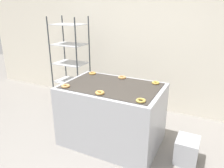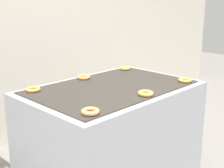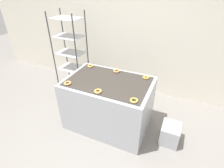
{
  "view_description": "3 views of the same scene",
  "coord_description": "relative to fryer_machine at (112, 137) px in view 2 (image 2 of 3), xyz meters",
  "views": [
    {
      "loc": [
        1.27,
        -1.86,
        1.96
      ],
      "look_at": [
        0.0,
        0.72,
        0.92
      ],
      "focal_mm": 35.0,
      "sensor_mm": 36.0,
      "label": 1
    },
    {
      "loc": [
        -1.75,
        -0.99,
        1.6
      ],
      "look_at": [
        0.0,
        0.72,
        0.92
      ],
      "focal_mm": 50.0,
      "sensor_mm": 36.0,
      "label": 2
    },
    {
      "loc": [
        1.04,
        -1.46,
        2.34
      ],
      "look_at": [
        0.0,
        0.87,
        0.76
      ],
      "focal_mm": 28.0,
      "sensor_mm": 36.0,
      "label": 3
    }
  ],
  "objects": [
    {
      "name": "wall_back",
      "position": [
        -0.0,
        1.4,
        0.95
      ],
      "size": [
        8.0,
        0.05,
        2.8
      ],
      "color": "silver",
      "rests_on": "ground_plane"
    },
    {
      "name": "fryer_machine",
      "position": [
        0.0,
        0.0,
        0.0
      ],
      "size": [
        1.41,
        0.95,
        0.9
      ],
      "color": "#A8AAB2",
      "rests_on": "ground_plane"
    },
    {
      "name": "glaze_bin",
      "position": [
        1.09,
        0.01,
        -0.28
      ],
      "size": [
        0.29,
        0.33,
        0.33
      ],
      "color": "#A8AAB2",
      "rests_on": "ground_plane"
    },
    {
      "name": "donut_near_left",
      "position": [
        -0.54,
        -0.34,
        0.47
      ],
      "size": [
        0.12,
        0.12,
        0.03
      ],
      "primitive_type": "torus",
      "color": "tan",
      "rests_on": "fryer_machine"
    },
    {
      "name": "donut_near_center",
      "position": [
        -0.0,
        -0.35,
        0.47
      ],
      "size": [
        0.12,
        0.12,
        0.03
      ],
      "primitive_type": "torus",
      "color": "#DDA04D",
      "rests_on": "fryer_machine"
    },
    {
      "name": "donut_near_right",
      "position": [
        0.55,
        -0.34,
        0.47
      ],
      "size": [
        0.12,
        0.12,
        0.03
      ],
      "primitive_type": "torus",
      "color": "gold",
      "rests_on": "fryer_machine"
    },
    {
      "name": "donut_far_left",
      "position": [
        -0.52,
        0.34,
        0.47
      ],
      "size": [
        0.11,
        0.11,
        0.03
      ],
      "primitive_type": "torus",
      "color": "gold",
      "rests_on": "fryer_machine"
    },
    {
      "name": "donut_far_center",
      "position": [
        -0.0,
        0.35,
        0.47
      ],
      "size": [
        0.12,
        0.12,
        0.03
      ],
      "primitive_type": "torus",
      "color": "tan",
      "rests_on": "fryer_machine"
    },
    {
      "name": "donut_far_right",
      "position": [
        0.53,
        0.34,
        0.47
      ],
      "size": [
        0.11,
        0.11,
        0.03
      ],
      "primitive_type": "torus",
      "color": "gold",
      "rests_on": "fryer_machine"
    }
  ]
}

